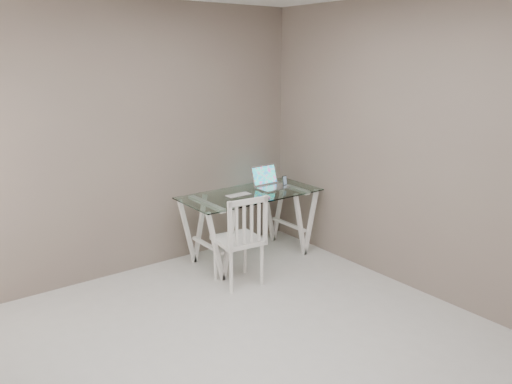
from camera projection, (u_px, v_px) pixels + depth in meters
room at (254, 132)px, 3.02m from camera, size 4.50×4.52×2.71m
desk at (250, 225)px, 5.43m from camera, size 1.50×0.70×0.75m
chair at (242, 237)px, 4.75m from camera, size 0.46×0.46×0.91m
laptop at (269, 182)px, 5.56m from camera, size 0.34×0.31×0.23m
keyboard at (238, 195)px, 5.25m from camera, size 0.29×0.12×0.01m
mouse at (266, 197)px, 5.13m from camera, size 0.10×0.06×0.03m
phone_dock at (285, 183)px, 5.61m from camera, size 0.06×0.06×0.12m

